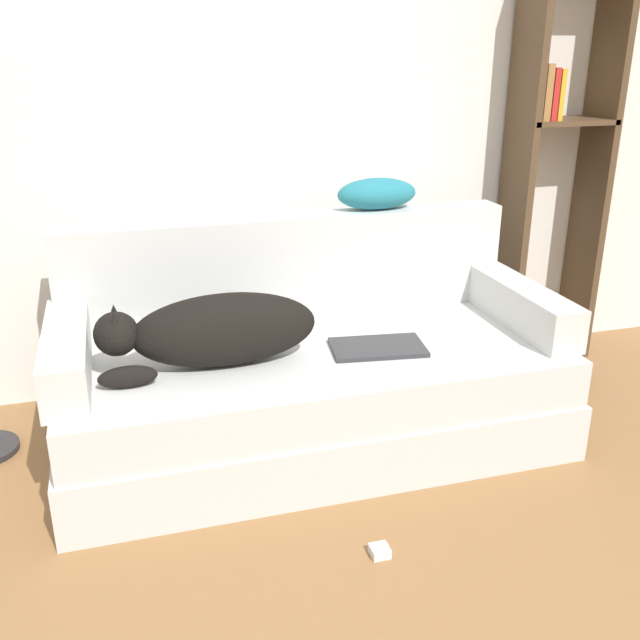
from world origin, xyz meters
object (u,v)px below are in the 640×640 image
object	(u,v)px
throw_pillow	(377,194)
power_adapter	(380,551)
couch	(313,396)
laptop	(378,347)
bookshelf	(558,148)
dog	(214,331)

from	to	relation	value
throw_pillow	power_adapter	xyz separation A→B (m)	(-0.39, -1.14, -0.91)
couch	laptop	world-z (taller)	laptop
laptop	throw_pillow	distance (m)	0.72
laptop	bookshelf	bearing A→B (deg)	36.74
laptop	couch	bearing A→B (deg)	166.40
couch	dog	bearing A→B (deg)	-170.98
bookshelf	power_adapter	distance (m)	2.15
couch	bookshelf	world-z (taller)	bookshelf
dog	bookshelf	xyz separation A→B (m)	(1.76, 0.60, 0.51)
couch	throw_pillow	size ratio (longest dim) A/B	5.54
laptop	bookshelf	size ratio (longest dim) A/B	0.20
couch	power_adapter	bearing A→B (deg)	-89.29
couch	power_adapter	xyz separation A→B (m)	(0.01, -0.74, -0.19)
couch	laptop	size ratio (longest dim) A/B	5.10
power_adapter	dog	bearing A→B (deg)	120.53
couch	bookshelf	size ratio (longest dim) A/B	1.02
dog	power_adapter	world-z (taller)	dog
throw_pillow	bookshelf	distance (m)	0.99
laptop	power_adapter	world-z (taller)	laptop
laptop	throw_pillow	bearing A→B (deg)	78.94
throw_pillow	power_adapter	bearing A→B (deg)	-108.94
bookshelf	power_adapter	world-z (taller)	bookshelf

